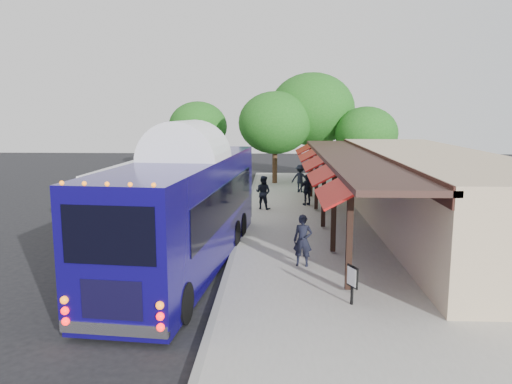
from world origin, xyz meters
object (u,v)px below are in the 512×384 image
(coach_bus, at_px, (187,205))
(city_bus, at_px, (145,188))
(ped_d, at_px, (300,178))
(sign_board, at_px, (352,278))
(ped_b, at_px, (263,192))
(ped_a, at_px, (303,241))
(ped_c, at_px, (307,190))

(coach_bus, relative_size, city_bus, 1.21)
(ped_d, bearing_deg, coach_bus, 87.07)
(coach_bus, relative_size, sign_board, 11.69)
(city_bus, distance_m, ped_b, 6.23)
(ped_b, height_order, sign_board, ped_b)
(ped_d, height_order, sign_board, ped_d)
(ped_a, xyz_separation_m, ped_d, (0.64, 15.58, 0.01))
(coach_bus, xyz_separation_m, sign_board, (5.19, -3.78, -1.28))
(ped_c, height_order, sign_board, ped_c)
(city_bus, bearing_deg, ped_a, -43.19)
(city_bus, distance_m, ped_c, 8.91)
(coach_bus, distance_m, ped_d, 15.96)
(city_bus, height_order, ped_a, city_bus)
(sign_board, bearing_deg, city_bus, 102.82)
(coach_bus, distance_m, sign_board, 6.55)
(ped_d, bearing_deg, ped_a, 101.75)
(coach_bus, height_order, ped_a, coach_bus)
(ped_d, bearing_deg, ped_b, 82.38)
(city_bus, xyz_separation_m, ped_c, (8.33, 3.12, -0.52))
(ped_a, height_order, ped_d, ped_d)
(ped_a, distance_m, ped_b, 10.04)
(ped_d, distance_m, sign_board, 19.01)
(coach_bus, height_order, ped_b, coach_bus)
(coach_bus, xyz_separation_m, ped_c, (4.85, 10.69, -1.14))
(ped_b, bearing_deg, coach_bus, 99.95)
(ped_a, bearing_deg, ped_c, 97.79)
(sign_board, bearing_deg, ped_d, 67.02)
(coach_bus, relative_size, ped_a, 7.23)
(coach_bus, distance_m, city_bus, 8.35)
(coach_bus, distance_m, ped_c, 11.79)
(city_bus, relative_size, sign_board, 9.62)
(city_bus, xyz_separation_m, ped_d, (8.15, 7.65, -0.50))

